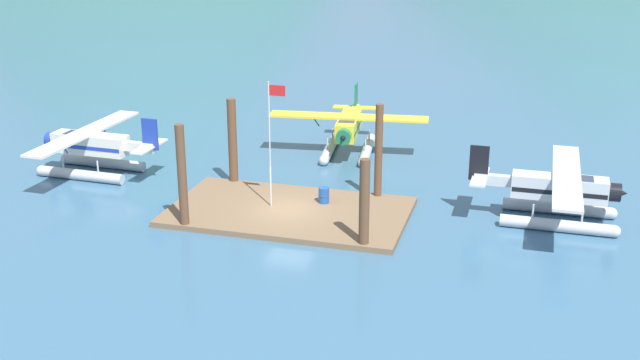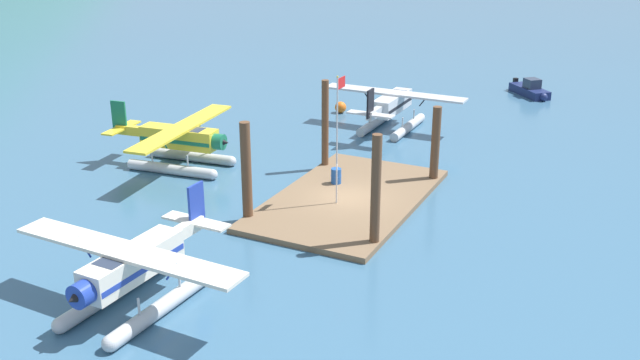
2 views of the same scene
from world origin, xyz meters
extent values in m
plane|color=#38607F|center=(0.00, 0.00, 0.00)|extent=(1200.00, 1200.00, 0.00)
cube|color=brown|center=(0.00, 0.00, 0.15)|extent=(12.69, 7.36, 0.30)
cylinder|color=brown|center=(-4.50, -3.36, 2.77)|extent=(0.46, 0.46, 5.55)
cylinder|color=brown|center=(4.84, -3.26, 2.28)|extent=(0.50, 0.50, 4.55)
cylinder|color=brown|center=(-4.55, 3.55, 2.62)|extent=(0.52, 0.52, 5.24)
cylinder|color=brown|center=(4.14, 3.39, 2.77)|extent=(0.43, 0.43, 5.53)
cylinder|color=silver|center=(-1.07, 0.20, 3.67)|extent=(0.08, 0.08, 6.75)
cube|color=red|center=(-0.62, 0.20, 6.70)|extent=(0.90, 0.03, 0.56)
sphere|color=gold|center=(-1.07, 0.20, 7.10)|extent=(0.10, 0.10, 0.10)
cylinder|color=#1E4C99|center=(1.55, 1.44, 0.74)|extent=(0.58, 0.58, 0.88)
torus|color=#1E4C99|center=(1.55, 1.44, 0.74)|extent=(0.62, 0.62, 0.04)
sphere|color=orange|center=(16.18, 7.88, 0.44)|extent=(0.89, 0.89, 0.89)
cylinder|color=#B7BABF|center=(13.80, 3.98, 0.32)|extent=(5.60, 0.65, 0.64)
sphere|color=#B7BABF|center=(16.60, 3.98, 0.32)|extent=(0.64, 0.64, 0.64)
cylinder|color=#B7BABF|center=(13.79, 1.48, 0.32)|extent=(5.60, 0.65, 0.64)
sphere|color=#B7BABF|center=(16.59, 1.48, 0.32)|extent=(0.64, 0.64, 0.64)
cylinder|color=#B7BABF|center=(15.00, 3.98, 0.99)|extent=(0.10, 0.10, 0.70)
cylinder|color=#B7BABF|center=(12.60, 3.99, 0.99)|extent=(0.10, 0.10, 0.70)
cylinder|color=#B7BABF|center=(14.99, 1.48, 0.99)|extent=(0.10, 0.10, 0.70)
cylinder|color=#B7BABF|center=(12.59, 1.49, 0.99)|extent=(0.10, 0.10, 0.70)
cube|color=silver|center=(13.80, 2.73, 1.94)|extent=(4.80, 1.25, 1.20)
cube|color=black|center=(13.80, 2.73, 1.84)|extent=(4.71, 1.27, 0.24)
cube|color=#283347|center=(14.88, 2.73, 2.27)|extent=(1.10, 1.06, 0.56)
cube|color=silver|center=(14.10, 2.73, 2.61)|extent=(1.42, 10.40, 0.14)
cylinder|color=black|center=(14.10, 4.93, 2.27)|extent=(0.08, 0.62, 0.84)
cylinder|color=black|center=(14.09, 0.53, 2.27)|extent=(0.08, 0.62, 0.84)
cylinder|color=black|center=(16.50, 2.73, 1.94)|extent=(0.60, 0.96, 0.96)
cone|color=black|center=(16.95, 2.73, 1.94)|extent=(0.35, 0.36, 0.36)
cube|color=silver|center=(10.55, 2.74, 2.04)|extent=(2.20, 0.44, 0.56)
cube|color=black|center=(9.65, 2.74, 2.89)|extent=(1.00, 0.12, 1.90)
cube|color=silver|center=(9.75, 2.74, 2.14)|extent=(0.81, 3.20, 0.10)
cylinder|color=#B7BABF|center=(-13.74, 1.87, 0.32)|extent=(5.62, 0.81, 0.64)
sphere|color=#B7BABF|center=(-16.53, 1.96, 0.32)|extent=(0.64, 0.64, 0.64)
cylinder|color=#B7BABF|center=(-13.66, 4.37, 0.32)|extent=(5.62, 0.81, 0.64)
sphere|color=#B7BABF|center=(-16.46, 4.46, 0.32)|extent=(0.64, 0.64, 0.64)
cylinder|color=#B7BABF|center=(-14.93, 1.91, 0.99)|extent=(0.10, 0.10, 0.70)
cylinder|color=#B7BABF|center=(-12.54, 1.84, 0.99)|extent=(0.10, 0.10, 0.70)
cylinder|color=#B7BABF|center=(-14.86, 4.41, 0.99)|extent=(0.10, 0.10, 0.70)
cylinder|color=#B7BABF|center=(-12.46, 4.33, 0.99)|extent=(0.10, 0.10, 0.70)
cube|color=silver|center=(-13.70, 3.12, 1.94)|extent=(4.84, 1.39, 1.20)
cube|color=#1E389E|center=(-13.70, 3.12, 1.84)|extent=(4.74, 1.41, 0.24)
cube|color=#283347|center=(-14.78, 3.16, 2.27)|extent=(1.13, 1.09, 0.56)
cube|color=silver|center=(-14.00, 3.13, 2.61)|extent=(1.72, 10.44, 0.14)
cylinder|color=#1E389E|center=(-14.07, 0.93, 2.27)|extent=(0.10, 0.62, 0.84)
cylinder|color=#1E389E|center=(-13.93, 5.33, 2.27)|extent=(0.10, 0.62, 0.84)
cylinder|color=#1E389E|center=(-16.40, 3.21, 1.94)|extent=(0.63, 0.98, 0.96)
cone|color=black|center=(-16.84, 3.22, 1.94)|extent=(0.36, 0.37, 0.36)
cube|color=silver|center=(-10.45, 3.02, 2.04)|extent=(2.21, 0.51, 0.56)
cube|color=#1E389E|center=(-9.55, 2.99, 2.89)|extent=(1.00, 0.15, 1.90)
cube|color=silver|center=(-9.65, 3.00, 2.14)|extent=(0.90, 3.22, 0.10)
cylinder|color=#B7BABF|center=(1.72, 11.61, 0.32)|extent=(1.30, 5.64, 0.64)
sphere|color=#B7BABF|center=(2.05, 8.83, 0.32)|extent=(0.64, 0.64, 0.64)
cylinder|color=#B7BABF|center=(-0.76, 11.31, 0.32)|extent=(1.30, 5.64, 0.64)
sphere|color=#B7BABF|center=(-0.43, 8.53, 0.32)|extent=(0.64, 0.64, 0.64)
cylinder|color=#B7BABF|center=(1.86, 10.41, 0.99)|extent=(0.10, 0.10, 0.70)
cylinder|color=#B7BABF|center=(1.57, 12.80, 0.99)|extent=(0.10, 0.10, 0.70)
cylinder|color=#B7BABF|center=(-0.62, 10.12, 0.99)|extent=(0.10, 0.10, 0.70)
cylinder|color=#B7BABF|center=(-0.91, 12.50, 0.99)|extent=(0.10, 0.10, 0.70)
cube|color=yellow|center=(0.48, 11.46, 1.94)|extent=(1.80, 4.91, 1.20)
cube|color=#196B47|center=(0.48, 11.46, 1.84)|extent=(1.81, 4.82, 0.24)
cube|color=#283347|center=(0.61, 10.38, 2.27)|extent=(1.18, 1.22, 0.56)
cube|color=yellow|center=(0.51, 11.16, 2.61)|extent=(10.49, 2.63, 0.14)
cylinder|color=#196B47|center=(2.70, 11.42, 2.27)|extent=(0.63, 0.15, 0.84)
cylinder|color=#196B47|center=(-1.67, 10.90, 2.27)|extent=(0.63, 0.15, 0.84)
cylinder|color=#196B47|center=(0.80, 8.78, 1.94)|extent=(1.02, 0.71, 0.96)
cone|color=black|center=(0.85, 8.33, 1.94)|extent=(0.40, 0.39, 0.36)
cube|color=yellow|center=(0.09, 14.68, 2.04)|extent=(0.70, 2.24, 0.56)
cube|color=#196B47|center=(-0.02, 15.58, 2.89)|extent=(0.24, 1.01, 1.90)
cube|color=yellow|center=(-0.01, 15.48, 2.14)|extent=(3.27, 1.18, 0.10)
cube|color=navy|center=(28.33, -4.24, 0.35)|extent=(4.10, 3.96, 0.70)
sphere|color=navy|center=(26.79, -5.67, 0.35)|extent=(0.70, 0.70, 0.70)
cube|color=#283347|center=(28.11, -4.44, 1.10)|extent=(1.63, 1.62, 0.80)
cube|color=black|center=(30.01, -2.69, 0.60)|extent=(0.48, 0.48, 0.80)
camera|label=1|loc=(12.29, -37.38, 15.80)|focal=44.29mm
camera|label=2|loc=(-32.75, -14.41, 14.94)|focal=40.01mm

